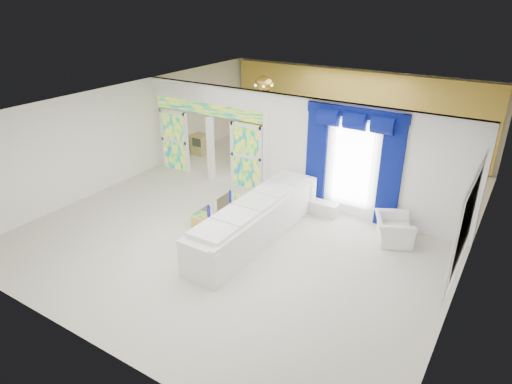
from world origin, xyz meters
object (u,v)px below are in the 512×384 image
Objects in this scene: white_sofa at (257,221)px; console_table at (318,207)px; armchair at (393,229)px; grand_piano at (273,146)px; coffee_table at (220,212)px.

white_sofa is 2.13m from console_table.
armchair is at bearing 29.85° from white_sofa.
console_table is 1.11× the size of armchair.
console_table is 2.18m from armchair.
grand_piano is (-2.48, 5.03, 0.02)m from white_sofa.
armchair is (4.22, 1.29, 0.13)m from coffee_table.
grand_piano is at bearing 136.43° from console_table.
armchair is at bearing 17.06° from coffee_table.
armchair reaches higher than console_table.
coffee_table is 4.87m from grand_piano.
console_table is at bearing 55.39° from armchair.
grand_piano reaches higher than armchair.
white_sofa is at bearing -46.16° from grand_piano.
console_table is 4.43m from grand_piano.
grand_piano is (-3.20, 3.05, 0.27)m from console_table.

